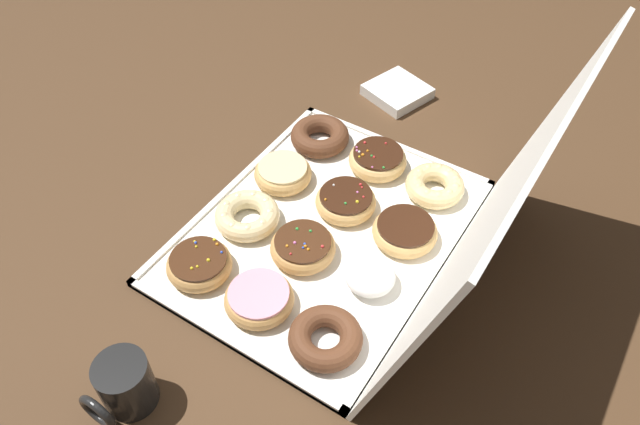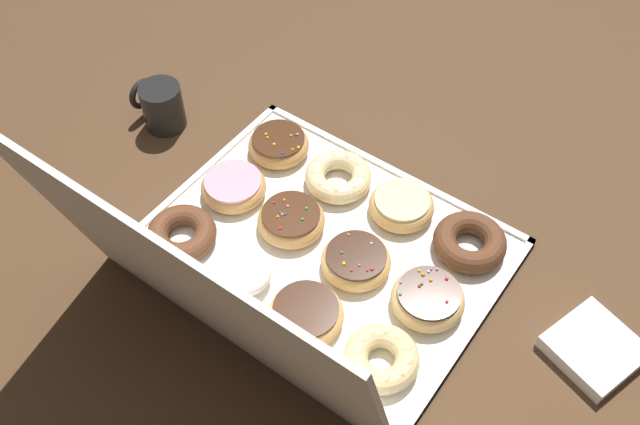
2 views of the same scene
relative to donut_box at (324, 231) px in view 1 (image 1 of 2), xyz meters
name	(u,v)px [view 1 (image 1 of 2)]	position (x,y,z in m)	size (l,w,h in m)	color
ground_plane	(324,233)	(0.00, 0.00, -0.01)	(3.00, 3.00, 0.00)	#4C331E
donut_box	(324,231)	(0.00, 0.00, 0.00)	(0.56, 0.43, 0.01)	white
box_lid_open	(488,217)	(0.00, 0.27, 0.20)	(0.56, 0.43, 0.01)	white
chocolate_cake_ring_donut_0	(320,136)	(-0.20, -0.14, 0.02)	(0.12, 0.12, 0.04)	#59331E
glazed_ring_donut_1	(283,173)	(-0.06, -0.14, 0.02)	(0.11, 0.11, 0.04)	tan
cruller_donut_2	(247,215)	(0.06, -0.13, 0.02)	(0.12, 0.12, 0.04)	beige
sprinkle_donut_3	(199,264)	(0.19, -0.13, 0.02)	(0.11, 0.11, 0.04)	tan
sprinkle_donut_4	(377,159)	(-0.20, 0.00, 0.03)	(0.12, 0.12, 0.04)	#E5B770
sprinkle_donut_5	(346,201)	(-0.07, 0.01, 0.02)	(0.11, 0.11, 0.04)	tan
sprinkle_donut_6	(301,246)	(0.07, 0.00, 0.02)	(0.11, 0.11, 0.04)	tan
pink_frosted_donut_7	(258,298)	(0.20, 0.00, 0.02)	(0.11, 0.11, 0.04)	tan
cruller_donut_8	(435,185)	(-0.19, 0.13, 0.02)	(0.11, 0.11, 0.04)	#EACC8C
chocolate_frosted_donut_9	(405,231)	(-0.06, 0.13, 0.02)	(0.12, 0.12, 0.04)	tan
powdered_filled_donut_10	(370,276)	(0.06, 0.13, 0.03)	(0.09, 0.09, 0.05)	white
chocolate_cake_ring_donut_11	(325,338)	(0.20, 0.13, 0.02)	(0.12, 0.12, 0.04)	#59331E
coffee_mug	(124,385)	(0.43, -0.06, 0.04)	(0.10, 0.08, 0.09)	black
napkin_stack	(397,92)	(-0.44, -0.08, 0.01)	(0.12, 0.12, 0.03)	white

